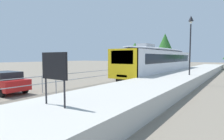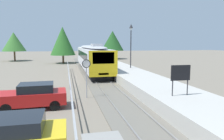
{
  "view_description": "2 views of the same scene",
  "coord_description": "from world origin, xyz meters",
  "px_view_note": "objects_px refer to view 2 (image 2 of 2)",
  "views": [
    {
      "loc": [
        7.98,
        4.31,
        2.54
      ],
      "look_at": [
        0.4,
        15.24,
        1.6
      ],
      "focal_mm": 29.46,
      "sensor_mm": 36.0,
      "label": 1
    },
    {
      "loc": [
        -3.55,
        -2.79,
        3.97
      ],
      "look_at": [
        0.4,
        15.24,
        1.6
      ],
      "focal_mm": 33.92,
      "sensor_mm": 36.0,
      "label": 2
    }
  ],
  "objects_px": {
    "speed_limit_sign": "(86,69)",
    "parked_hatchback_red": "(33,96)",
    "platform_lamp_mid_platform": "(131,38)",
    "platform_notice_board": "(181,74)",
    "commuter_train": "(92,56)",
    "parked_hatchback_yellow": "(7,139)"
  },
  "relations": [
    {
      "from": "platform_notice_board",
      "to": "parked_hatchback_yellow",
      "type": "bearing_deg",
      "value": -156.4
    },
    {
      "from": "speed_limit_sign",
      "to": "parked_hatchback_yellow",
      "type": "bearing_deg",
      "value": -113.82
    },
    {
      "from": "parked_hatchback_red",
      "to": "platform_lamp_mid_platform",
      "type": "bearing_deg",
      "value": 49.92
    },
    {
      "from": "commuter_train",
      "to": "parked_hatchback_yellow",
      "type": "relative_size",
      "value": 4.69
    },
    {
      "from": "platform_lamp_mid_platform",
      "to": "speed_limit_sign",
      "type": "bearing_deg",
      "value": -122.9
    },
    {
      "from": "platform_notice_board",
      "to": "parked_hatchback_red",
      "type": "xyz_separation_m",
      "value": [
        -8.48,
        2.26,
        -1.4
      ]
    },
    {
      "from": "platform_lamp_mid_platform",
      "to": "platform_notice_board",
      "type": "distance_m",
      "value": 14.19
    },
    {
      "from": "commuter_train",
      "to": "platform_lamp_mid_platform",
      "type": "bearing_deg",
      "value": -45.84
    },
    {
      "from": "commuter_train",
      "to": "platform_notice_board",
      "type": "height_order",
      "value": "commuter_train"
    },
    {
      "from": "platform_notice_board",
      "to": "parked_hatchback_red",
      "type": "height_order",
      "value": "platform_notice_board"
    },
    {
      "from": "platform_lamp_mid_platform",
      "to": "parked_hatchback_red",
      "type": "distance_m",
      "value": 15.71
    },
    {
      "from": "platform_lamp_mid_platform",
      "to": "platform_notice_board",
      "type": "bearing_deg",
      "value": -95.45
    },
    {
      "from": "platform_lamp_mid_platform",
      "to": "speed_limit_sign",
      "type": "height_order",
      "value": "platform_lamp_mid_platform"
    },
    {
      "from": "commuter_train",
      "to": "parked_hatchback_red",
      "type": "bearing_deg",
      "value": -109.05
    },
    {
      "from": "commuter_train",
      "to": "platform_notice_board",
      "type": "distance_m",
      "value": 18.54
    },
    {
      "from": "commuter_train",
      "to": "speed_limit_sign",
      "type": "bearing_deg",
      "value": -98.5
    },
    {
      "from": "parked_hatchback_red",
      "to": "commuter_train",
      "type": "bearing_deg",
      "value": 70.95
    },
    {
      "from": "platform_notice_board",
      "to": "speed_limit_sign",
      "type": "relative_size",
      "value": 0.64
    },
    {
      "from": "speed_limit_sign",
      "to": "parked_hatchback_red",
      "type": "relative_size",
      "value": 0.69
    },
    {
      "from": "platform_lamp_mid_platform",
      "to": "platform_notice_board",
      "type": "height_order",
      "value": "platform_lamp_mid_platform"
    },
    {
      "from": "platform_notice_board",
      "to": "parked_hatchback_yellow",
      "type": "xyz_separation_m",
      "value": [
        -8.48,
        -3.71,
        -1.4
      ]
    },
    {
      "from": "platform_lamp_mid_platform",
      "to": "parked_hatchback_yellow",
      "type": "bearing_deg",
      "value": -119.11
    }
  ]
}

